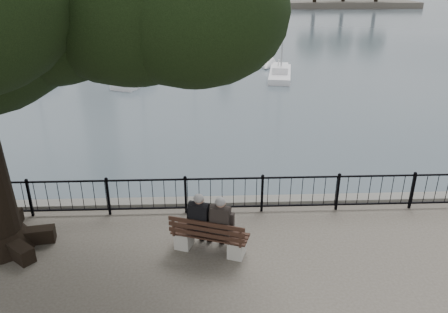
{
  "coord_description": "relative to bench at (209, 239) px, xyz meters",
  "views": [
    {
      "loc": [
        -0.41,
        -7.55,
        5.95
      ],
      "look_at": [
        0.0,
        2.5,
        1.6
      ],
      "focal_mm": 35.0,
      "sensor_mm": 36.0,
      "label": 1
    }
  ],
  "objects": [
    {
      "name": "harbor",
      "position": [
        0.4,
        2.25,
        -0.82
      ],
      "size": [
        260.0,
        260.0,
        1.2
      ],
      "color": "#5B5A55",
      "rests_on": "ground"
    },
    {
      "name": "railing",
      "position": [
        0.4,
        1.75,
        0.24
      ],
      "size": [
        22.06,
        0.06,
        1.0
      ],
      "color": "black",
      "rests_on": "ground"
    },
    {
      "name": "bench",
      "position": [
        0.0,
        0.0,
        0.0
      ],
      "size": [
        1.82,
        1.07,
        0.92
      ],
      "color": "#A3A29D",
      "rests_on": "ground"
    },
    {
      "name": "person_left",
      "position": [
        -0.17,
        0.17,
        0.35
      ],
      "size": [
        0.58,
        0.8,
        1.46
      ],
      "color": "black",
      "rests_on": "ground"
    },
    {
      "name": "person_right",
      "position": [
        0.29,
        0.01,
        0.35
      ],
      "size": [
        0.58,
        0.8,
        1.46
      ],
      "color": "black",
      "rests_on": "ground"
    },
    {
      "name": "lion_monument",
      "position": [
        2.4,
        49.18,
        1.02
      ],
      "size": [
        6.32,
        6.32,
        9.24
      ],
      "color": "#5B5A55",
      "rests_on": "ground"
    },
    {
      "name": "sailboat_a",
      "position": [
        -10.94,
        20.15,
        -1.01
      ],
      "size": [
        3.93,
        6.27,
        10.99
      ],
      "color": "white",
      "rests_on": "ground"
    },
    {
      "name": "sailboat_b",
      "position": [
        -4.3,
        20.5,
        -1.01
      ],
      "size": [
        3.37,
        5.4,
        10.37
      ],
      "color": "white",
      "rests_on": "ground"
    },
    {
      "name": "sailboat_c",
      "position": [
        5.1,
        21.55,
        -1.03
      ],
      "size": [
        2.34,
        5.3,
        9.13
      ],
      "color": "white",
      "rests_on": "ground"
    },
    {
      "name": "sailboat_e",
      "position": [
        -9.79,
        31.91,
        -1.0
      ],
      "size": [
        1.7,
        5.0,
        10.33
      ],
      "color": "white",
      "rests_on": "ground"
    },
    {
      "name": "sailboat_f",
      "position": [
        -1.07,
        29.42,
        -0.99
      ],
      "size": [
        2.87,
        6.08,
        11.91
      ],
      "color": "white",
      "rests_on": "ground"
    },
    {
      "name": "sailboat_g",
      "position": [
        6.15,
        35.81,
        -1.01
      ],
      "size": [
        3.15,
        6.3,
        11.13
      ],
      "color": "white",
      "rests_on": "ground"
    }
  ]
}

